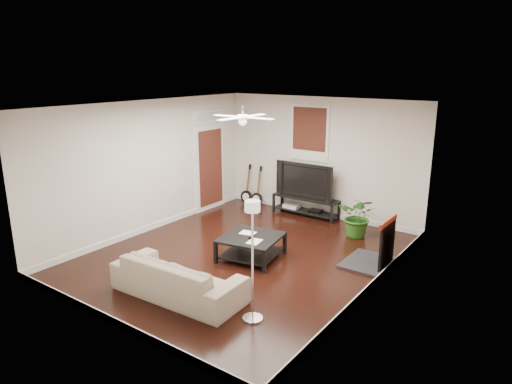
{
  "coord_description": "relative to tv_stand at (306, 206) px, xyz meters",
  "views": [
    {
      "loc": [
        4.86,
        -6.41,
        3.45
      ],
      "look_at": [
        0.0,
        0.4,
        1.15
      ],
      "focal_mm": 32.03,
      "sensor_mm": 36.0,
      "label": 1
    }
  ],
  "objects": [
    {
      "name": "room",
      "position": [
        0.24,
        -2.78,
        1.17
      ],
      "size": [
        5.01,
        6.01,
        2.81
      ],
      "color": "black",
      "rests_on": "ground"
    },
    {
      "name": "coffee_table",
      "position": [
        0.44,
        -2.81,
        -0.01
      ],
      "size": [
        1.19,
        1.19,
        0.43
      ],
      "primitive_type": "cube",
      "rotation": [
        0.0,
        0.0,
        0.18
      ],
      "color": "black",
      "rests_on": "floor"
    },
    {
      "name": "tv",
      "position": [
        0.0,
        0.02,
        0.65
      ],
      "size": [
        1.46,
        0.19,
        0.84
      ],
      "primitive_type": "imported",
      "color": "black",
      "rests_on": "tv_stand"
    },
    {
      "name": "sofa",
      "position": [
        0.38,
        -4.64,
        0.09
      ],
      "size": [
        2.19,
        0.94,
        0.63
      ],
      "primitive_type": "imported",
      "rotation": [
        0.0,
        0.0,
        3.19
      ],
      "color": "#C6B694",
      "rests_on": "floor"
    },
    {
      "name": "guitar_right",
      "position": [
        -1.4,
        -0.06,
        0.29
      ],
      "size": [
        0.36,
        0.29,
        1.03
      ],
      "primitive_type": null,
      "rotation": [
        0.0,
        0.0,
        0.23
      ],
      "color": "black",
      "rests_on": "floor"
    },
    {
      "name": "brick_accent",
      "position": [
        2.73,
        -1.78,
        1.17
      ],
      "size": [
        0.02,
        2.2,
        2.8
      ],
      "primitive_type": "cube",
      "color": "#A94D36",
      "rests_on": "floor"
    },
    {
      "name": "floor_lamp",
      "position": [
        1.73,
        -4.54,
        0.65
      ],
      "size": [
        0.3,
        0.3,
        1.76
      ],
      "primitive_type": null,
      "rotation": [
        0.0,
        0.0,
        0.04
      ],
      "color": "silver",
      "rests_on": "floor"
    },
    {
      "name": "guitar_left",
      "position": [
        -1.75,
        -0.03,
        0.29
      ],
      "size": [
        0.34,
        0.26,
        1.03
      ],
      "primitive_type": null,
      "rotation": [
        0.0,
        0.0,
        0.12
      ],
      "color": "black",
      "rests_on": "floor"
    },
    {
      "name": "tv_stand",
      "position": [
        0.0,
        0.0,
        0.0
      ],
      "size": [
        1.63,
        0.44,
        0.46
      ],
      "primitive_type": "cube",
      "color": "black",
      "rests_on": "floor"
    },
    {
      "name": "potted_plant",
      "position": [
        1.61,
        -0.61,
        0.22
      ],
      "size": [
        0.87,
        0.78,
        0.89
      ],
      "primitive_type": "imported",
      "rotation": [
        0.0,
        0.0,
        0.11
      ],
      "color": "#27601B",
      "rests_on": "floor"
    },
    {
      "name": "door_left",
      "position": [
        -2.22,
        -0.88,
        1.02
      ],
      "size": [
        0.08,
        1.0,
        2.5
      ],
      "primitive_type": "cube",
      "color": "white",
      "rests_on": "wall_left"
    },
    {
      "name": "fireplace",
      "position": [
        2.44,
        -1.78,
        0.23
      ],
      "size": [
        0.8,
        1.1,
        0.92
      ],
      "primitive_type": "cube",
      "color": "black",
      "rests_on": "floor"
    },
    {
      "name": "ceiling_fan",
      "position": [
        0.24,
        -2.78,
        2.37
      ],
      "size": [
        1.24,
        1.24,
        0.32
      ],
      "primitive_type": null,
      "color": "white",
      "rests_on": "ceiling"
    },
    {
      "name": "window_back",
      "position": [
        -0.06,
        0.19,
        1.72
      ],
      "size": [
        1.0,
        0.06,
        1.3
      ],
      "primitive_type": "cube",
      "color": "#35180E",
      "rests_on": "wall_back"
    }
  ]
}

